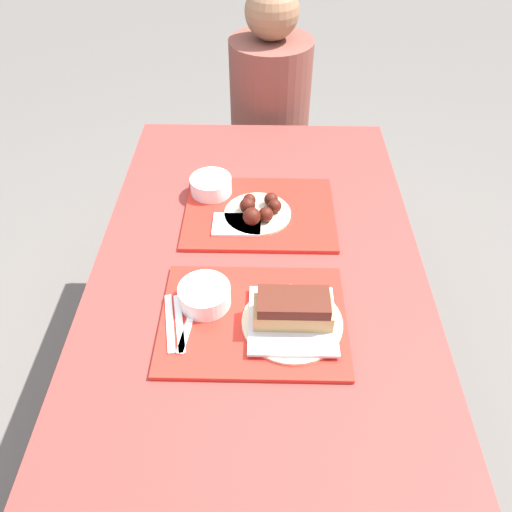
# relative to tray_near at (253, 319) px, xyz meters

# --- Properties ---
(ground_plane) EXTENTS (12.00, 12.00, 0.00)m
(ground_plane) POSITION_rel_tray_near_xyz_m (0.01, 0.20, -0.75)
(ground_plane) COLOR #605B56
(picnic_table) EXTENTS (0.86, 1.44, 0.74)m
(picnic_table) POSITION_rel_tray_near_xyz_m (0.01, 0.20, -0.11)
(picnic_table) COLOR maroon
(picnic_table) RESTS_ON ground_plane
(picnic_bench_far) EXTENTS (0.82, 0.28, 0.43)m
(picnic_bench_far) POSITION_rel_tray_near_xyz_m (0.01, 1.13, -0.39)
(picnic_bench_far) COLOR maroon
(picnic_bench_far) RESTS_ON ground_plane
(tray_near) EXTENTS (0.43, 0.33, 0.01)m
(tray_near) POSITION_rel_tray_near_xyz_m (0.00, 0.00, 0.00)
(tray_near) COLOR red
(tray_near) RESTS_ON picnic_table
(tray_far) EXTENTS (0.43, 0.33, 0.01)m
(tray_far) POSITION_rel_tray_near_xyz_m (0.00, 0.40, 0.00)
(tray_far) COLOR red
(tray_far) RESTS_ON picnic_table
(bowl_coleslaw_near) EXTENTS (0.12, 0.12, 0.05)m
(bowl_coleslaw_near) POSITION_rel_tray_near_xyz_m (-0.12, 0.04, 0.03)
(bowl_coleslaw_near) COLOR white
(bowl_coleslaw_near) RESTS_ON tray_near
(brisket_sandwich_plate) EXTENTS (0.23, 0.23, 0.09)m
(brisket_sandwich_plate) POSITION_rel_tray_near_xyz_m (0.09, -0.02, 0.04)
(brisket_sandwich_plate) COLOR beige
(brisket_sandwich_plate) RESTS_ON tray_near
(plastic_fork_near) EXTENTS (0.05, 0.17, 0.00)m
(plastic_fork_near) POSITION_rel_tray_near_xyz_m (-0.17, -0.02, 0.01)
(plastic_fork_near) COLOR white
(plastic_fork_near) RESTS_ON tray_near
(plastic_knife_near) EXTENTS (0.04, 0.17, 0.00)m
(plastic_knife_near) POSITION_rel_tray_near_xyz_m (-0.15, -0.02, 0.01)
(plastic_knife_near) COLOR white
(plastic_knife_near) RESTS_ON tray_near
(plastic_spoon_near) EXTENTS (0.05, 0.17, 0.00)m
(plastic_spoon_near) POSITION_rel_tray_near_xyz_m (-0.19, -0.02, 0.01)
(plastic_spoon_near) COLOR white
(plastic_spoon_near) RESTS_ON tray_near
(bowl_coleslaw_far) EXTENTS (0.12, 0.12, 0.05)m
(bowl_coleslaw_far) POSITION_rel_tray_near_xyz_m (-0.14, 0.49, 0.03)
(bowl_coleslaw_far) COLOR white
(bowl_coleslaw_far) RESTS_ON tray_far
(wings_plate_far) EXTENTS (0.19, 0.19, 0.06)m
(wings_plate_far) POSITION_rel_tray_near_xyz_m (0.00, 0.37, 0.03)
(wings_plate_far) COLOR beige
(wings_plate_far) RESTS_ON tray_far
(napkin_far) EXTENTS (0.13, 0.09, 0.01)m
(napkin_far) POSITION_rel_tray_near_xyz_m (-0.05, 0.33, 0.01)
(napkin_far) COLOR white
(napkin_far) RESTS_ON tray_far
(person_seated_across) EXTENTS (0.32, 0.32, 0.73)m
(person_seated_across) POSITION_rel_tray_near_xyz_m (0.04, 1.13, -0.00)
(person_seated_across) COLOR brown
(person_seated_across) RESTS_ON picnic_bench_far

